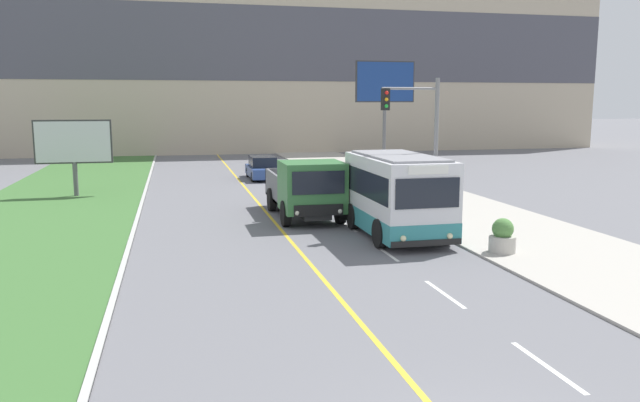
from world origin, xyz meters
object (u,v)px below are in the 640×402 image
at_px(billboard_large, 385,87).
at_px(city_bus, 398,196).
at_px(traffic_light_mast, 420,135).
at_px(dump_truck, 308,190).
at_px(car_distant, 263,168).
at_px(planter_round_third, 394,193).
at_px(planter_round_near, 502,237).
at_px(planter_round_second, 439,211).
at_px(billboard_small, 73,144).

bearing_deg(billboard_large, city_bus, -107.76).
bearing_deg(billboard_large, traffic_light_mast, -105.51).
distance_m(dump_truck, car_distant, 14.60).
bearing_deg(planter_round_third, car_distant, 112.09).
distance_m(traffic_light_mast, planter_round_near, 5.39).
distance_m(dump_truck, planter_round_near, 8.80).
distance_m(car_distant, planter_round_second, 17.42).
height_order(city_bus, planter_round_near, city_bus).
xyz_separation_m(billboard_small, planter_round_near, (15.39, -16.62, -2.19)).
xyz_separation_m(traffic_light_mast, billboard_large, (5.79, 20.85, 2.27)).
height_order(billboard_large, planter_round_near, billboard_large).
height_order(planter_round_near, planter_round_third, planter_round_third).
height_order(dump_truck, planter_round_near, dump_truck).
xyz_separation_m(traffic_light_mast, planter_round_near, (1.22, -4.22, -3.13)).
distance_m(billboard_small, planter_round_near, 22.76).
xyz_separation_m(dump_truck, planter_round_third, (4.87, 2.95, -0.70)).
distance_m(billboard_large, billboard_small, 21.91).
bearing_deg(car_distant, billboard_large, 19.01).
distance_m(billboard_large, planter_round_second, 21.17).
relative_size(car_distant, planter_round_near, 3.82).
bearing_deg(traffic_light_mast, city_bus, -143.27).
relative_size(billboard_large, planter_round_near, 6.92).
bearing_deg(planter_round_third, billboard_large, 72.75).
height_order(billboard_large, planter_round_second, billboard_large).
height_order(city_bus, billboard_small, billboard_small).
height_order(car_distant, billboard_small, billboard_small).
bearing_deg(billboard_large, dump_truck, -118.05).
bearing_deg(billboard_small, planter_round_third, -22.66).
bearing_deg(car_distant, dump_truck, -90.59).
bearing_deg(dump_truck, traffic_light_mast, -39.44).
bearing_deg(dump_truck, car_distant, 89.41).
xyz_separation_m(billboard_large, billboard_small, (-19.96, -8.45, -3.20)).
height_order(dump_truck, car_distant, dump_truck).
height_order(billboard_large, billboard_small, billboard_large).
relative_size(billboard_small, planter_round_near, 3.56).
xyz_separation_m(planter_round_near, planter_round_second, (0.04, 5.11, -0.01)).
xyz_separation_m(dump_truck, car_distant, (0.15, 14.59, -0.60)).
bearing_deg(city_bus, planter_round_near, -54.43).
bearing_deg(planter_round_second, car_distant, 106.03).
distance_m(city_bus, traffic_light_mast, 2.62).
bearing_deg(planter_round_near, city_bus, 125.57).
height_order(dump_truck, billboard_small, billboard_small).
relative_size(dump_truck, planter_round_second, 5.74).
bearing_deg(planter_round_near, planter_round_third, 90.26).
distance_m(billboard_large, planter_round_near, 26.05).
xyz_separation_m(dump_truck, planter_round_second, (4.96, -2.16, -0.71)).
bearing_deg(dump_truck, planter_round_third, 31.17).
distance_m(traffic_light_mast, billboard_small, 18.86).
xyz_separation_m(dump_truck, billboard_large, (9.49, 17.81, 4.69)).
distance_m(city_bus, planter_round_third, 7.32).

